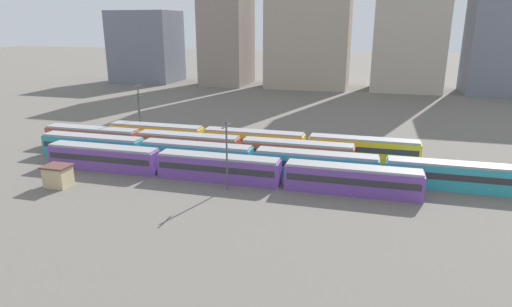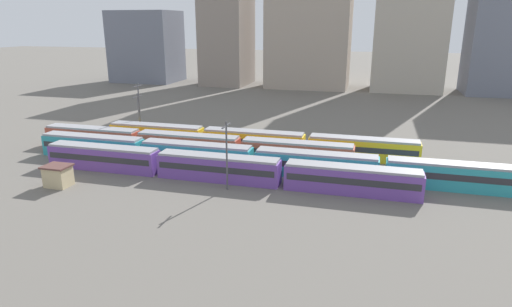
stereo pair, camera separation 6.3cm
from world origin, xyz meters
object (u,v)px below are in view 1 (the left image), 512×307
(train_track_1, at_px, (254,159))
(catenary_pole_2, at_px, (227,152))
(catenary_pole_3, at_px, (139,113))
(catenary_pole_1, at_px, (139,108))
(train_track_0, at_px, (219,168))
(signal_hut, at_px, (58,176))
(train_track_2, at_px, (188,144))
(train_track_3, at_px, (254,141))

(train_track_1, relative_size, catenary_pole_2, 7.82)
(train_track_1, bearing_deg, catenary_pole_3, 153.76)
(train_track_1, height_order, catenary_pole_1, catenary_pole_1)
(catenary_pole_1, bearing_deg, train_track_0, -39.21)
(signal_hut, bearing_deg, train_track_2, 58.31)
(train_track_0, height_order, train_track_3, same)
(train_track_0, bearing_deg, catenary_pole_3, 141.34)
(train_track_0, distance_m, catenary_pole_3, 29.85)
(train_track_3, height_order, catenary_pole_1, catenary_pole_1)
(catenary_pole_3, bearing_deg, train_track_3, -6.98)
(train_track_2, distance_m, catenary_pole_2, 18.20)
(signal_hut, bearing_deg, catenary_pole_2, 12.24)
(train_track_0, xyz_separation_m, catenary_pole_3, (-23.19, 18.55, 3.07))
(train_track_2, xyz_separation_m, catenary_pole_1, (-13.85, 8.47, 4.11))
(train_track_2, bearing_deg, train_track_3, 27.06)
(catenary_pole_2, bearing_deg, train_track_3, 94.56)
(train_track_1, distance_m, signal_hut, 28.01)
(train_track_3, xyz_separation_m, signal_hut, (-21.64, -23.76, -0.35))
(catenary_pole_2, xyz_separation_m, signal_hut, (-23.13, -5.02, -3.76))
(train_track_0, bearing_deg, catenary_pole_1, 140.79)
(train_track_1, relative_size, catenary_pole_1, 6.85)
(train_track_0, bearing_deg, train_track_3, 86.68)
(train_track_0, relative_size, catenary_pole_3, 6.28)
(train_track_1, height_order, signal_hut, train_track_1)
(train_track_0, xyz_separation_m, catenary_pole_2, (2.40, -3.14, 3.41))
(catenary_pole_1, distance_m, signal_hut, 27.50)
(train_track_3, bearing_deg, signal_hut, -132.33)
(train_track_0, relative_size, train_track_3, 1.00)
(catenary_pole_2, xyz_separation_m, catenary_pole_3, (-25.58, 21.69, -0.34))
(train_track_2, bearing_deg, train_track_1, -21.55)
(catenary_pole_1, xyz_separation_m, catenary_pole_3, (-0.06, -0.32, -1.04))
(train_track_1, relative_size, signal_hut, 20.75)
(catenary_pole_2, height_order, signal_hut, catenary_pole_2)
(train_track_2, height_order, catenary_pole_3, catenary_pole_3)
(train_track_1, xyz_separation_m, train_track_3, (-2.99, 10.40, -0.00))
(catenary_pole_1, bearing_deg, train_track_1, -26.84)
(train_track_1, relative_size, train_track_2, 1.34)
(train_track_2, bearing_deg, train_track_0, -48.27)
(train_track_3, relative_size, signal_hut, 15.50)
(train_track_2, xyz_separation_m, catenary_pole_3, (-13.91, 8.15, 3.07))
(train_track_2, xyz_separation_m, signal_hut, (-11.46, -18.56, -0.35))
(train_track_1, bearing_deg, train_track_2, 158.45)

